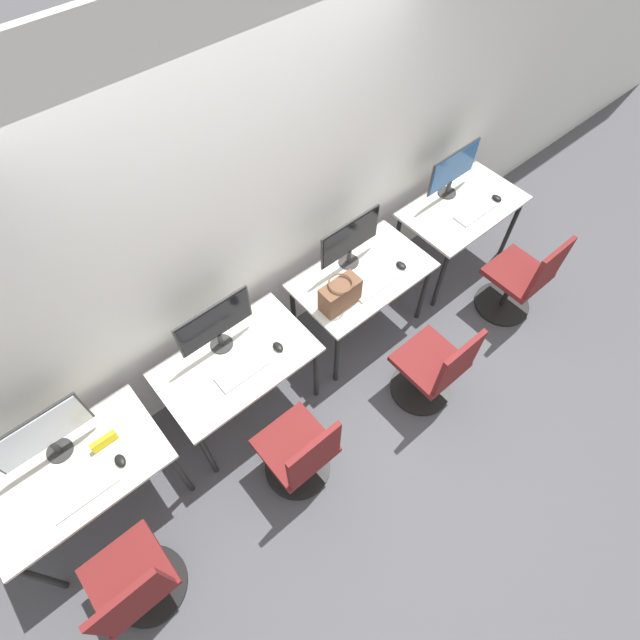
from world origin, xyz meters
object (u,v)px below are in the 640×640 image
(keyboard_left, at_px, (244,369))
(monitor_right, at_px, (350,240))
(monitor_far_left, at_px, (41,436))
(handbag, at_px, (340,294))
(mouse_far_right, at_px, (497,198))
(office_chair_far_right, at_px, (520,282))
(keyboard_far_right, at_px, (475,212))
(office_chair_far_left, at_px, (137,586))
(monitor_far_right, at_px, (453,170))
(mouse_right, at_px, (401,265))
(office_chair_right, at_px, (433,371))
(mouse_far_left, at_px, (120,461))
(office_chair_left, at_px, (301,455))
(monitor_left, at_px, (215,324))
(mouse_left, at_px, (278,347))
(keyboard_far_left, at_px, (83,492))
(keyboard_right, at_px, (375,284))

(keyboard_left, distance_m, monitor_right, 1.22)
(monitor_far_left, distance_m, handbag, 2.04)
(mouse_far_right, distance_m, office_chair_far_right, 0.74)
(keyboard_left, relative_size, keyboard_far_right, 1.00)
(office_chair_far_left, height_order, monitor_far_right, monitor_far_right)
(mouse_far_right, bearing_deg, mouse_right, -179.89)
(monitor_far_left, distance_m, office_chair_right, 2.58)
(mouse_far_left, xyz_separation_m, monitor_right, (2.08, 0.28, 0.23))
(office_chair_left, bearing_deg, keyboard_left, 89.01)
(mouse_far_left, height_order, office_chair_far_right, office_chair_far_right)
(monitor_left, distance_m, monitor_far_right, 2.33)
(office_chair_right, xyz_separation_m, monitor_far_right, (1.19, 1.02, 0.58))
(office_chair_far_left, bearing_deg, office_chair_left, -0.50)
(mouse_left, distance_m, handbag, 0.58)
(mouse_left, xyz_separation_m, handbag, (0.57, 0.01, 0.10))
(monitor_left, height_order, keyboard_far_right, monitor_left)
(office_chair_left, bearing_deg, office_chair_far_left, 179.50)
(mouse_left, bearing_deg, office_chair_left, -116.33)
(office_chair_left, height_order, office_chair_far_right, same)
(keyboard_far_right, bearing_deg, office_chair_far_left, -170.96)
(keyboard_far_left, relative_size, mouse_right, 4.28)
(keyboard_far_left, relative_size, handbag, 1.28)
(keyboard_far_right, height_order, office_chair_far_right, office_chair_far_right)
(office_chair_far_left, height_order, keyboard_left, office_chair_far_left)
(keyboard_left, bearing_deg, mouse_far_right, -0.88)
(keyboard_left, bearing_deg, office_chair_far_right, -15.23)
(mouse_right, bearing_deg, mouse_left, 178.52)
(mouse_right, bearing_deg, monitor_right, 133.22)
(mouse_far_right, height_order, handbag, handbag)
(monitor_left, relative_size, monitor_right, 1.00)
(office_chair_left, xyz_separation_m, office_chair_right, (1.16, -0.14, 0.00))
(monitor_far_left, bearing_deg, office_chair_right, -23.38)
(mouse_left, xyz_separation_m, office_chair_right, (0.87, -0.72, -0.35))
(mouse_far_left, xyz_separation_m, keyboard_right, (2.08, -0.01, -0.01))
(office_chair_left, bearing_deg, keyboard_far_left, 154.98)
(office_chair_far_right, xyz_separation_m, handbag, (-1.47, 0.63, 0.45))
(mouse_far_left, height_order, keyboard_left, mouse_far_left)
(office_chair_left, bearing_deg, monitor_left, 89.31)
(monitor_right, height_order, office_chair_right, monitor_right)
(monitor_far_right, height_order, mouse_far_right, monitor_far_right)
(monitor_far_left, height_order, keyboard_left, monitor_far_left)
(mouse_far_left, height_order, monitor_right, monitor_right)
(keyboard_left, xyz_separation_m, keyboard_far_right, (2.33, -0.02, 0.00))
(monitor_right, xyz_separation_m, office_chair_far_right, (1.15, -0.88, -0.58))
(office_chair_left, bearing_deg, mouse_far_right, 12.08)
(monitor_far_left, bearing_deg, monitor_far_right, 0.34)
(keyboard_right, relative_size, office_chair_far_right, 0.42)
(mouse_right, relative_size, monitor_far_right, 0.16)
(keyboard_left, bearing_deg, mouse_left, -2.47)
(office_chair_far_left, height_order, mouse_right, office_chair_far_left)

